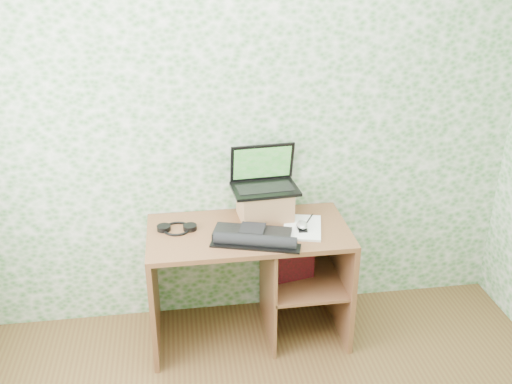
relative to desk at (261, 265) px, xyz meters
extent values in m
plane|color=silver|center=(-0.08, 0.28, 0.82)|extent=(3.50, 0.00, 3.50)
cube|color=brown|center=(-0.08, -0.03, 0.25)|extent=(1.20, 0.60, 0.03)
cube|color=brown|center=(-0.66, -0.03, -0.12)|extent=(0.03, 0.60, 0.72)
cube|color=brown|center=(0.51, -0.03, -0.12)|extent=(0.03, 0.60, 0.72)
cube|color=brown|center=(0.04, -0.03, -0.12)|extent=(0.02, 0.56, 0.72)
cube|color=brown|center=(0.27, -0.03, -0.10)|extent=(0.46, 0.56, 0.02)
cube|color=brown|center=(0.28, 0.26, -0.12)|extent=(0.48, 0.02, 0.72)
cube|color=#9A6545|center=(0.04, 0.12, 0.36)|extent=(0.33, 0.28, 0.19)
cube|color=black|center=(0.04, 0.12, 0.47)|extent=(0.41, 0.30, 0.02)
cube|color=black|center=(0.04, 0.11, 0.48)|extent=(0.35, 0.17, 0.00)
cube|color=black|center=(0.04, 0.22, 0.60)|extent=(0.40, 0.09, 0.25)
cube|color=#174F16|center=(0.04, 0.22, 0.59)|extent=(0.36, 0.07, 0.21)
cube|color=black|center=(-0.07, -0.11, 0.29)|extent=(0.48, 0.29, 0.04)
cube|color=black|center=(-0.07, -0.11, 0.30)|extent=(0.18, 0.18, 0.06)
cylinder|color=black|center=(-0.07, -0.22, 0.30)|extent=(0.47, 0.21, 0.07)
cube|color=black|center=(-0.07, -0.23, 0.27)|extent=(0.52, 0.25, 0.01)
torus|color=black|center=(-0.50, 0.04, 0.28)|extent=(0.19, 0.19, 0.01)
cylinder|color=black|center=(-0.58, 0.04, 0.28)|extent=(0.08, 0.08, 0.03)
cylinder|color=black|center=(-0.42, 0.03, 0.28)|extent=(0.08, 0.08, 0.03)
cube|color=white|center=(0.24, -0.06, 0.28)|extent=(0.29, 0.36, 0.01)
ellipsoid|color=silver|center=(0.23, -0.09, 0.30)|extent=(0.07, 0.10, 0.03)
cylinder|color=black|center=(0.30, 0.03, 0.29)|extent=(0.07, 0.12, 0.01)
cube|color=maroon|center=(0.21, -0.03, 0.05)|extent=(0.25, 0.12, 0.29)
camera|label=1|loc=(-0.46, -2.99, 1.88)|focal=40.00mm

